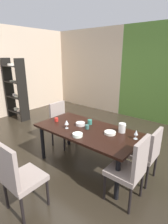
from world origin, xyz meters
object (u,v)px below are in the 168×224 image
Objects in this scene: cup_left at (87,127)px; display_shelf at (15,89)px; wine_glass_center at (67,122)px; serving_bowl_front at (78,135)px; dining_table at (87,133)px; serving_bowl_south at (80,124)px; chair_right_near at (131,168)px; pitcher_east at (122,128)px; cup_rear at (57,120)px; cup_near_shelf at (90,122)px; chair_right_far at (146,152)px; chair_head_near at (18,176)px; chair_left_far at (61,122)px; wine_glass_corner at (136,133)px; serving_bowl_right at (110,133)px.

display_shelf is at bearing 170.03° from cup_left.
serving_bowl_front is (0.36, -0.12, -0.08)m from wine_glass_center.
serving_bowl_south reaches higher than dining_table.
chair_right_near is 6.28× the size of pitcher_east.
serving_bowl_south is (0.10, 0.25, -0.08)m from wine_glass_center.
chair_right_near is 1.68m from cup_rear.
cup_near_shelf is 0.63m from pitcher_east.
cup_near_shelf is (-1.07, 0.50, 0.23)m from chair_right_near.
pitcher_east is (0.53, 0.27, 0.16)m from dining_table.
pitcher_east reaches higher than cup_rear.
serving_bowl_front is at bearing -18.40° from wine_glass_center.
chair_right_far is 0.90× the size of chair_head_near.
pitcher_east is at bearing -4.76° from display_shelf.
chair_head_near is (-0.99, -1.61, 0.03)m from chair_right_far.
chair_left_far is at bearing 90.00° from chair_right_far.
chair_right_near reaches higher than serving_bowl_front.
serving_bowl_front is at bearing -79.79° from dining_table.
cup_left is (-0.98, 0.30, 0.22)m from chair_right_near.
pitcher_east reaches higher than cup_left.
chair_right_far is at bearing 90.00° from chair_left_far.
chair_head_near is 1.71m from pitcher_east.
chair_right_near reaches higher than pitcher_east.
wine_glass_center is at bearing -160.95° from wine_glass_corner.
wine_glass_center reaches higher than cup_left.
cup_left is at bearing -154.24° from pitcher_east.
chair_right_near is 0.93m from serving_bowl_front.
chair_left_far is 13.61× the size of cup_rear.
dining_table is 0.26m from cup_near_shelf.
display_shelf is at bearing 173.26° from cup_near_shelf.
chair_left_far is 5.75× the size of serving_bowl_south.
chair_head_near is 1.44m from chair_right_near.
chair_right_far is at bearing 58.35° from chair_head_near.
serving_bowl_south is at bearing 72.81° from chair_left_far.
cup_rear is at bearing -169.76° from wine_glass_corner.
dining_table is 9.83× the size of serving_bowl_right.
wine_glass_center is at bearing 53.48° from chair_left_far.
cup_rear is 0.45× the size of pitcher_east.
chair_left_far is 1.21m from serving_bowl_front.
chair_left_far is at bearing 163.54° from cup_left.
display_shelf is at bearing 165.30° from wine_glass_center.
serving_bowl_right is 1.18× the size of pitcher_east.
display_shelf is 4.12m from wine_glass_corner.
chair_left_far is 6.32× the size of wine_glass_center.
cup_left is at bearing -65.25° from cup_near_shelf.
chair_left_far is at bearing 73.31° from chair_right_near.
chair_right_far is 1.92m from chair_left_far.
chair_left_far is at bearing 179.17° from pitcher_east.
pitcher_east is at bearing 57.17° from serving_bowl_right.
serving_bowl_south reaches higher than serving_bowl_right.
serving_bowl_south is 1.06× the size of pitcher_east.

